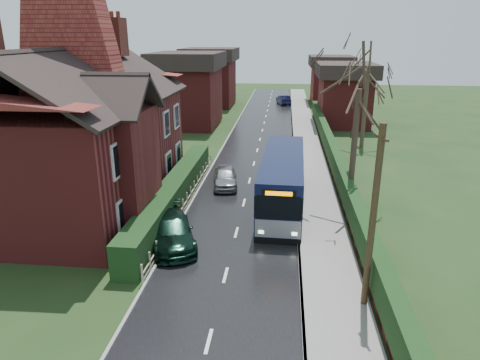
# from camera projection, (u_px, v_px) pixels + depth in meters

# --- Properties ---
(ground) EXTENTS (140.00, 140.00, 0.00)m
(ground) POSITION_uv_depth(u_px,v_px,m) (231.00, 252.00, 19.39)
(ground) COLOR #2B3F1B
(ground) RESTS_ON ground
(road) EXTENTS (6.00, 100.00, 0.02)m
(road) POSITION_uv_depth(u_px,v_px,m) (250.00, 181.00, 28.80)
(road) COLOR black
(road) RESTS_ON ground
(pavement) EXTENTS (2.50, 100.00, 0.14)m
(pavement) POSITION_uv_depth(u_px,v_px,m) (313.00, 182.00, 28.36)
(pavement) COLOR slate
(pavement) RESTS_ON ground
(kerb_right) EXTENTS (0.12, 100.00, 0.14)m
(kerb_right) POSITION_uv_depth(u_px,v_px,m) (295.00, 181.00, 28.48)
(kerb_right) COLOR gray
(kerb_right) RESTS_ON ground
(kerb_left) EXTENTS (0.12, 100.00, 0.10)m
(kerb_left) POSITION_uv_depth(u_px,v_px,m) (205.00, 179.00, 29.08)
(kerb_left) COLOR gray
(kerb_left) RESTS_ON ground
(front_hedge) EXTENTS (1.20, 16.00, 1.60)m
(front_hedge) POSITION_uv_depth(u_px,v_px,m) (174.00, 194.00, 24.22)
(front_hedge) COLOR black
(front_hedge) RESTS_ON ground
(picket_fence) EXTENTS (0.10, 16.00, 0.90)m
(picket_fence) POSITION_uv_depth(u_px,v_px,m) (187.00, 200.00, 24.26)
(picket_fence) COLOR #9B8E69
(picket_fence) RESTS_ON ground
(right_wall_hedge) EXTENTS (0.60, 50.00, 1.80)m
(right_wall_hedge) POSITION_uv_depth(u_px,v_px,m) (338.00, 169.00, 27.90)
(right_wall_hedge) COLOR maroon
(right_wall_hedge) RESTS_ON ground
(brick_house) EXTENTS (9.30, 14.60, 10.30)m
(brick_house) POSITION_uv_depth(u_px,v_px,m) (83.00, 131.00, 23.32)
(brick_house) COLOR maroon
(brick_house) RESTS_ON ground
(bus) EXTENTS (2.53, 9.88, 2.98)m
(bus) POSITION_uv_depth(u_px,v_px,m) (282.00, 182.00, 24.14)
(bus) COLOR black
(bus) RESTS_ON ground
(car_silver) EXTENTS (2.02, 3.87, 1.26)m
(car_silver) POSITION_uv_depth(u_px,v_px,m) (225.00, 177.00, 27.65)
(car_silver) COLOR #A4A6A9
(car_silver) RESTS_ON ground
(car_green) EXTENTS (3.45, 5.07, 1.36)m
(car_green) POSITION_uv_depth(u_px,v_px,m) (171.00, 230.00, 19.99)
(car_green) COLOR black
(car_green) RESTS_ON ground
(car_distant) EXTENTS (2.25, 4.06, 1.27)m
(car_distant) POSITION_uv_depth(u_px,v_px,m) (283.00, 100.00, 59.95)
(car_distant) COLOR black
(car_distant) RESTS_ON ground
(bus_stop_sign) EXTENTS (0.14, 0.43, 2.86)m
(bus_stop_sign) POSITION_uv_depth(u_px,v_px,m) (302.00, 178.00, 23.49)
(bus_stop_sign) COLOR slate
(bus_stop_sign) RESTS_ON ground
(telegraph_pole) EXTENTS (0.28, 0.86, 6.74)m
(telegraph_pole) POSITION_uv_depth(u_px,v_px,m) (373.00, 220.00, 14.45)
(telegraph_pole) COLOR #322716
(telegraph_pole) RESTS_ON ground
(tree_right_near) EXTENTS (4.42, 4.42, 9.55)m
(tree_right_near) POSITION_uv_depth(u_px,v_px,m) (360.00, 80.00, 22.01)
(tree_right_near) COLOR #35281F
(tree_right_near) RESTS_ON ground
(tree_right_far) EXTENTS (4.84, 4.84, 9.35)m
(tree_right_far) POSITION_uv_depth(u_px,v_px,m) (369.00, 65.00, 35.21)
(tree_right_far) COLOR #3E3124
(tree_right_far) RESTS_ON ground
(tree_house_side) EXTENTS (4.55, 4.55, 10.35)m
(tree_house_side) POSITION_uv_depth(u_px,v_px,m) (116.00, 56.00, 33.67)
(tree_house_side) COLOR #3D2D24
(tree_house_side) RESTS_ON ground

